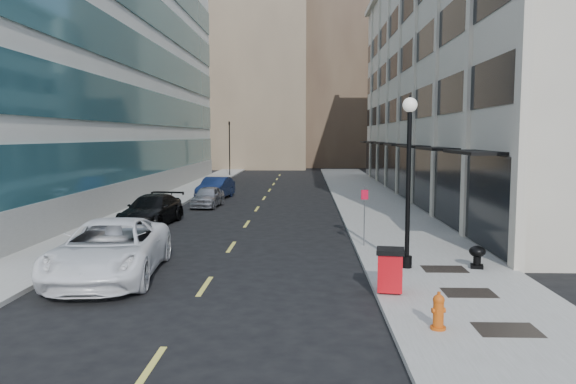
# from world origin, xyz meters

# --- Properties ---
(ground) EXTENTS (160.00, 160.00, 0.00)m
(ground) POSITION_xyz_m (0.00, 0.00, 0.00)
(ground) COLOR black
(ground) RESTS_ON ground
(sidewalk_right) EXTENTS (5.00, 80.00, 0.15)m
(sidewalk_right) POSITION_xyz_m (7.50, 20.00, 0.07)
(sidewalk_right) COLOR gray
(sidewalk_right) RESTS_ON ground
(sidewalk_left) EXTENTS (3.00, 80.00, 0.15)m
(sidewalk_left) POSITION_xyz_m (-6.50, 20.00, 0.07)
(sidewalk_left) COLOR gray
(sidewalk_left) RESTS_ON ground
(building_right) EXTENTS (15.30, 46.50, 18.25)m
(building_right) POSITION_xyz_m (16.94, 26.99, 8.99)
(building_right) COLOR beige
(building_right) RESTS_ON ground
(building_left) EXTENTS (16.14, 46.00, 20.00)m
(building_left) POSITION_xyz_m (-15.95, 27.00, 9.99)
(building_left) COLOR white
(building_left) RESTS_ON ground
(skyline_tan_near) EXTENTS (14.00, 18.00, 28.00)m
(skyline_tan_near) POSITION_xyz_m (-4.00, 68.00, 14.00)
(skyline_tan_near) COLOR #857257
(skyline_tan_near) RESTS_ON ground
(skyline_brown) EXTENTS (12.00, 16.00, 34.00)m
(skyline_brown) POSITION_xyz_m (8.00, 72.00, 17.00)
(skyline_brown) COLOR brown
(skyline_brown) RESTS_ON ground
(skyline_tan_far) EXTENTS (12.00, 14.00, 22.00)m
(skyline_tan_far) POSITION_xyz_m (-14.00, 78.00, 11.00)
(skyline_tan_far) COLOR #857257
(skyline_tan_far) RESTS_ON ground
(skyline_stone) EXTENTS (10.00, 14.00, 20.00)m
(skyline_stone) POSITION_xyz_m (18.00, 66.00, 10.00)
(skyline_stone) COLOR beige
(skyline_stone) RESTS_ON ground
(grate_near) EXTENTS (1.40, 1.00, 0.01)m
(grate_near) POSITION_xyz_m (7.60, -2.00, 0.15)
(grate_near) COLOR black
(grate_near) RESTS_ON sidewalk_right
(grate_mid) EXTENTS (1.40, 1.00, 0.01)m
(grate_mid) POSITION_xyz_m (7.60, 1.00, 0.15)
(grate_mid) COLOR black
(grate_mid) RESTS_ON sidewalk_right
(grate_far) EXTENTS (1.40, 1.00, 0.01)m
(grate_far) POSITION_xyz_m (7.60, 3.80, 0.15)
(grate_far) COLOR black
(grate_far) RESTS_ON sidewalk_right
(road_centerline) EXTENTS (0.15, 68.20, 0.01)m
(road_centerline) POSITION_xyz_m (0.00, 17.00, 0.01)
(road_centerline) COLOR #D8CC4C
(road_centerline) RESTS_ON ground
(traffic_signal) EXTENTS (0.66, 0.66, 6.98)m
(traffic_signal) POSITION_xyz_m (-5.50, 48.00, 5.72)
(traffic_signal) COLOR black
(traffic_signal) RESTS_ON ground
(car_white_van) EXTENTS (3.62, 6.82, 1.83)m
(car_white_van) POSITION_xyz_m (-3.20, 2.93, 0.91)
(car_white_van) COLOR white
(car_white_van) RESTS_ON ground
(car_black_pickup) EXTENTS (2.61, 5.40, 1.52)m
(car_black_pickup) POSITION_xyz_m (-4.80, 13.57, 0.76)
(car_black_pickup) COLOR black
(car_black_pickup) RESTS_ON ground
(car_silver_sedan) EXTENTS (1.85, 4.00, 1.33)m
(car_silver_sedan) POSITION_xyz_m (-3.20, 20.80, 0.66)
(car_silver_sedan) COLOR gray
(car_silver_sedan) RESTS_ON ground
(car_blue_sedan) EXTENTS (2.28, 4.90, 1.55)m
(car_blue_sedan) POSITION_xyz_m (-3.45, 25.45, 0.78)
(car_blue_sedan) COLOR #121F44
(car_blue_sedan) RESTS_ON ground
(fire_hydrant) EXTENTS (0.35, 0.35, 0.87)m
(fire_hydrant) POSITION_xyz_m (6.05, -2.00, 0.57)
(fire_hydrant) COLOR #D5520F
(fire_hydrant) RESTS_ON sidewalk_right
(trash_bin) EXTENTS (0.87, 0.91, 1.24)m
(trash_bin) POSITION_xyz_m (5.40, 1.00, 0.82)
(trash_bin) COLOR red
(trash_bin) RESTS_ON sidewalk_right
(lamppost) EXTENTS (0.48, 0.48, 5.73)m
(lamppost) POSITION_xyz_m (6.40, 4.00, 3.52)
(lamppost) COLOR black
(lamppost) RESTS_ON sidewalk_right
(sign_post) EXTENTS (0.28, 0.07, 2.40)m
(sign_post) POSITION_xyz_m (5.37, 7.73, 1.69)
(sign_post) COLOR slate
(sign_post) RESTS_ON sidewalk_right
(urn_planter) EXTENTS (0.54, 0.54, 0.75)m
(urn_planter) POSITION_xyz_m (8.72, 4.00, 0.60)
(urn_planter) COLOR black
(urn_planter) RESTS_ON sidewalk_right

